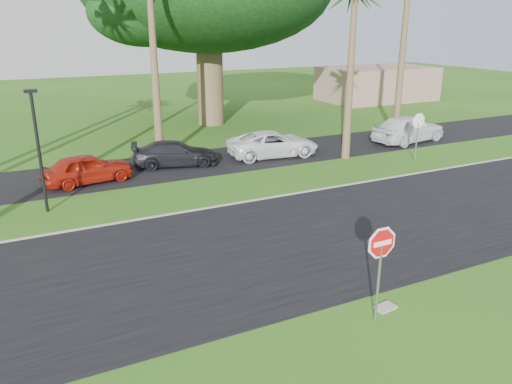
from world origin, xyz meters
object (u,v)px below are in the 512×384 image
object	(u,v)px
car_red	(87,169)
car_minivan	(273,144)
stop_sign_near	(381,256)
car_pickup	(409,129)
car_dark	(175,154)
stop_sign_far	(418,127)

from	to	relation	value
car_red	car_minivan	bearing A→B (deg)	-95.97
stop_sign_near	car_pickup	bearing A→B (deg)	45.64
car_red	car_dark	distance (m)	4.53
stop_sign_far	car_minivan	size ratio (longest dim) A/B	0.53
stop_sign_near	stop_sign_far	xyz separation A→B (m)	(11.50, 11.00, 0.00)
stop_sign_near	car_minivan	size ratio (longest dim) A/B	0.53
car_minivan	car_pickup	distance (m)	8.89
car_red	car_minivan	xyz separation A→B (m)	(9.69, 0.48, 0.01)
stop_sign_near	car_pickup	distance (m)	20.10
stop_sign_near	car_red	xyz separation A→B (m)	(-4.52, 14.49, -1.10)
stop_sign_far	car_minivan	xyz separation A→B (m)	(-6.33, 3.97, -1.09)
stop_sign_far	stop_sign_near	bearing A→B (deg)	43.73
stop_sign_near	car_dark	world-z (taller)	stop_sign_near
stop_sign_far	car_minivan	bearing A→B (deg)	-32.10
stop_sign_far	car_pickup	xyz separation A→B (m)	(2.54, 3.36, -0.94)
stop_sign_near	car_minivan	world-z (taller)	stop_sign_near
car_dark	car_minivan	bearing A→B (deg)	-82.59
stop_sign_near	car_minivan	xyz separation A→B (m)	(5.17, 14.97, -1.09)
stop_sign_near	car_red	world-z (taller)	stop_sign_near
stop_sign_far	car_dark	bearing A→B (deg)	-21.28
car_dark	car_minivan	xyz separation A→B (m)	(5.28, -0.55, 0.06)
car_red	car_pickup	distance (m)	18.56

